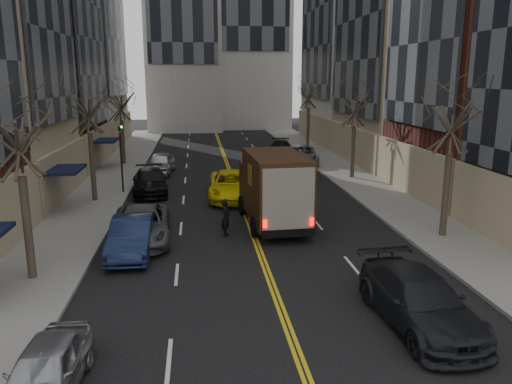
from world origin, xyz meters
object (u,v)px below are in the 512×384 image
at_px(ups_truck, 273,189).
at_px(pedestrian, 226,218).
at_px(taxi, 232,185).
at_px(observer_sedan, 419,300).

relative_size(ups_truck, pedestrian, 3.88).
height_order(ups_truck, pedestrian, ups_truck).
distance_m(ups_truck, taxi, 6.27).
distance_m(ups_truck, pedestrian, 3.10).
bearing_deg(observer_sedan, pedestrian, 116.15).
relative_size(ups_truck, observer_sedan, 1.23).
height_order(observer_sedan, taxi, taxi).
bearing_deg(taxi, pedestrian, -92.87).
relative_size(ups_truck, taxi, 1.16).
bearing_deg(pedestrian, ups_truck, -47.85).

